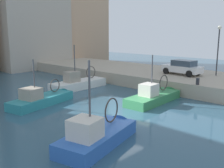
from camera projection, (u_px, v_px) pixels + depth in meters
name	position (u px, v px, depth m)	size (l,w,h in m)	color
water_surface	(120.00, 114.00, 17.62)	(80.00, 80.00, 0.00)	#2D5166
quay_wall	(197.00, 82.00, 25.74)	(9.00, 56.00, 1.20)	#ADA08C
fishing_boat_blue	(101.00, 139.00, 13.06)	(5.82, 3.00, 5.06)	#2D60B7
fishing_boat_green	(156.00, 100.00, 20.76)	(6.33, 2.12, 4.56)	#388951
fishing_boat_white	(81.00, 87.00, 25.75)	(6.67, 2.05, 5.05)	white
fishing_boat_teal	(45.00, 102.00, 20.10)	(6.35, 2.88, 4.29)	teal
parked_car_white	(182.00, 67.00, 26.16)	(2.08, 4.00, 1.48)	silver
mooring_bollard_mid	(198.00, 81.00, 21.26)	(0.28, 0.28, 0.55)	#2D2D33
quay_streetlamp	(219.00, 42.00, 25.21)	(0.36, 0.36, 4.83)	#38383D
waterfront_building_west	(74.00, 13.00, 44.94)	(11.36, 6.41, 17.30)	tan
waterfront_building_east_mid	(30.00, 9.00, 38.58)	(10.71, 6.79, 17.55)	#B2A899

